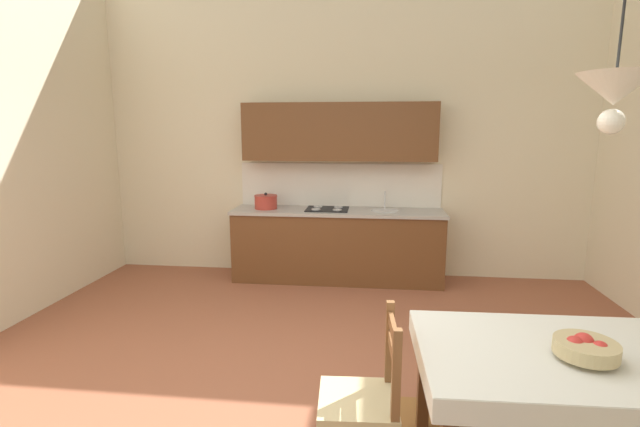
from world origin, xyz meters
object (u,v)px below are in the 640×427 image
Objects in this scene: kitchen_cabinetry at (337,213)px; pendant_lamp at (615,91)px; fruit_bowl at (586,348)px; dining_table at (558,373)px; dining_chair_tv_side at (365,399)px.

pendant_lamp reaches higher than kitchen_cabinetry.
kitchen_cabinetry is 8.70× the size of fruit_bowl.
dining_table is at bearing -66.93° from kitchen_cabinetry.
kitchen_cabinetry is at bearing 113.09° from pendant_lamp.
dining_table is 4.82× the size of fruit_bowl.
dining_chair_tv_side is 3.10× the size of fruit_bowl.
dining_table is 0.21m from fruit_bowl.
fruit_bowl is (1.07, -0.02, 0.37)m from dining_chair_tv_side.
pendant_lamp reaches higher than dining_table.
dining_chair_tv_side is at bearing -177.14° from dining_table.
dining_chair_tv_side is 1.91m from pendant_lamp.
dining_chair_tv_side is (0.41, -3.33, -0.41)m from kitchen_cabinetry.
dining_chair_tv_side is 1.16× the size of pendant_lamp.
fruit_bowl is at bearing -39.68° from dining_table.
pendant_lamp reaches higher than fruit_bowl.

